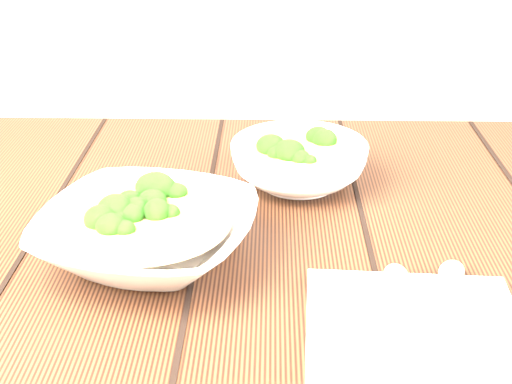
# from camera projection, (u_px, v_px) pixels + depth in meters

# --- Properties ---
(table) EXTENTS (1.20, 0.80, 0.75)m
(table) POSITION_uv_depth(u_px,v_px,m) (219.00, 317.00, 0.91)
(table) COLOR #341C0F
(table) RESTS_ON ground
(soup_bowl_front) EXTENTS (0.29, 0.29, 0.07)m
(soup_bowl_front) POSITION_uv_depth(u_px,v_px,m) (147.00, 233.00, 0.80)
(soup_bowl_front) COLOR white
(soup_bowl_front) RESTS_ON table
(soup_bowl_back) EXTENTS (0.20, 0.20, 0.07)m
(soup_bowl_back) POSITION_uv_depth(u_px,v_px,m) (299.00, 162.00, 0.97)
(soup_bowl_back) COLOR white
(soup_bowl_back) RESTS_ON table
(trivet) EXTENTS (0.15, 0.15, 0.03)m
(trivet) POSITION_uv_depth(u_px,v_px,m) (191.00, 220.00, 0.86)
(trivet) COLOR black
(trivet) RESTS_ON table
(napkin) EXTENTS (0.22, 0.18, 0.01)m
(napkin) POSITION_uv_depth(u_px,v_px,m) (414.00, 325.00, 0.69)
(napkin) COLOR beige
(napkin) RESTS_ON table
(spoon_left) EXTENTS (0.04, 0.17, 0.01)m
(spoon_left) POSITION_uv_depth(u_px,v_px,m) (397.00, 294.00, 0.72)
(spoon_left) COLOR #A4A191
(spoon_left) RESTS_ON napkin
(spoon_right) EXTENTS (0.08, 0.16, 0.01)m
(spoon_right) POSITION_uv_depth(u_px,v_px,m) (446.00, 288.00, 0.73)
(spoon_right) COLOR #A4A191
(spoon_right) RESTS_ON napkin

